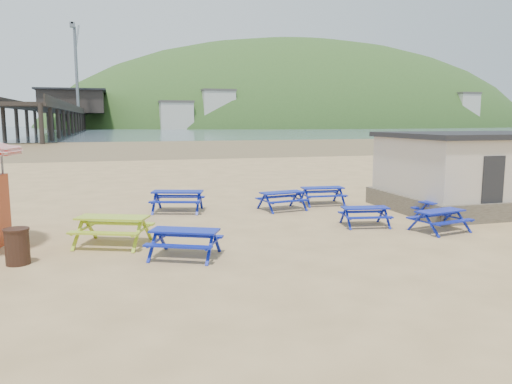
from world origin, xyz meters
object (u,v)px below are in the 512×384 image
object	(u,v)px
picnic_table_blue_a	(178,201)
amenity_block	(479,171)
picnic_table_blue_b	(322,196)
picnic_table_yellow	(113,231)
litter_bin	(17,246)

from	to	relation	value
picnic_table_blue_a	amenity_block	world-z (taller)	amenity_block
picnic_table_blue_a	picnic_table_blue_b	distance (m)	6.29
picnic_table_yellow	amenity_block	world-z (taller)	amenity_block
litter_bin	amenity_block	distance (m)	17.36
picnic_table_blue_b	picnic_table_yellow	xyz separation A→B (m)	(-8.79, -4.93, 0.05)
picnic_table_yellow	litter_bin	size ratio (longest dim) A/B	2.69
picnic_table_yellow	picnic_table_blue_a	bearing A→B (deg)	85.33
picnic_table_blue_a	litter_bin	distance (m)	7.94
picnic_table_blue_a	picnic_table_yellow	world-z (taller)	picnic_table_yellow
picnic_table_blue_b	amenity_block	bearing A→B (deg)	-20.54
picnic_table_blue_a	litter_bin	size ratio (longest dim) A/B	2.55
picnic_table_yellow	amenity_block	xyz separation A→B (m)	(14.60, 2.22, 1.14)
picnic_table_blue_b	amenity_block	xyz separation A→B (m)	(5.80, -2.71, 1.19)
picnic_table_blue_a	amenity_block	size ratio (longest dim) A/B	0.32
picnic_table_yellow	picnic_table_blue_b	bearing A→B (deg)	51.67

